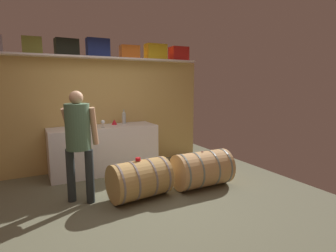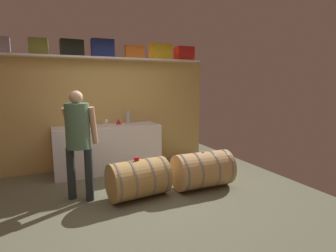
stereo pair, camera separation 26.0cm
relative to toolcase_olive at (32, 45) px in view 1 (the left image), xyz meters
The scene contains 17 objects.
ground_plane 2.93m from the toolcase_olive, 50.17° to the right, with size 5.61×7.23×0.02m, color #64654D.
back_wall_panel 1.69m from the toolcase_olive, ahead, with size 4.41×0.10×2.15m, color tan.
high_shelf_board 1.15m from the toolcase_olive, ahead, with size 4.06×0.40×0.03m, color silver.
toolcase_olive is the anchor object (origin of this frame).
toolcase_black 0.55m from the toolcase_olive, ahead, with size 0.39×0.24×0.29m, color black.
toolcase_navy 1.11m from the toolcase_olive, ahead, with size 0.42×0.20×0.34m, color navy.
toolcase_orange 1.74m from the toolcase_olive, ahead, with size 0.37×0.21×0.25m, color orange.
toolcase_yellow 2.31m from the toolcase_olive, ahead, with size 0.44×0.24×0.31m, color yellow.
toolcase_red 2.86m from the toolcase_olive, ahead, with size 0.37×0.30×0.29m, color red.
work_cabinet 2.19m from the toolcase_olive, 12.52° to the right, with size 1.98×0.67×0.88m, color silver.
wine_bottle_clear 2.04m from the toolcase_olive, ahead, with size 0.08×0.08×0.29m.
wine_glass 1.75m from the toolcase_olive, 19.09° to the right, with size 0.07×0.07×0.14m.
red_funnel 1.94m from the toolcase_olive, ahead, with size 0.11×0.11×0.10m, color red.
wine_barrel_near 2.92m from the toolcase_olive, 53.66° to the right, with size 0.92×0.65×0.58m.
wine_barrel_far 3.54m from the toolcase_olive, 36.86° to the right, with size 0.94×0.60×0.60m.
tasting_cup 2.71m from the toolcase_olive, 54.13° to the right, with size 0.07×0.07×0.04m, color red.
winemaker_pouring 2.00m from the toolcase_olive, 72.40° to the right, with size 0.51×0.50×1.59m.
Camera 1 is at (-1.29, -3.39, 1.69)m, focal length 28.83 mm.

